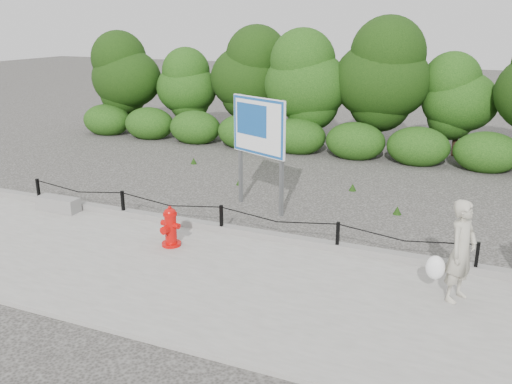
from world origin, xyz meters
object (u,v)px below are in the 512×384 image
at_px(fire_hydrant, 170,227).
at_px(pedestrian, 460,252).
at_px(advertising_sign, 259,132).
at_px(concrete_block, 58,204).

distance_m(fire_hydrant, pedestrian, 5.35).
height_order(pedestrian, advertising_sign, advertising_sign).
distance_m(concrete_block, advertising_sign, 4.99).
height_order(fire_hydrant, concrete_block, fire_hydrant).
distance_m(pedestrian, concrete_block, 8.90).
bearing_deg(fire_hydrant, pedestrian, 7.72).
bearing_deg(pedestrian, concrete_block, 109.62).
bearing_deg(fire_hydrant, concrete_block, 176.68).
relative_size(fire_hydrant, pedestrian, 0.49).
height_order(concrete_block, advertising_sign, advertising_sign).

